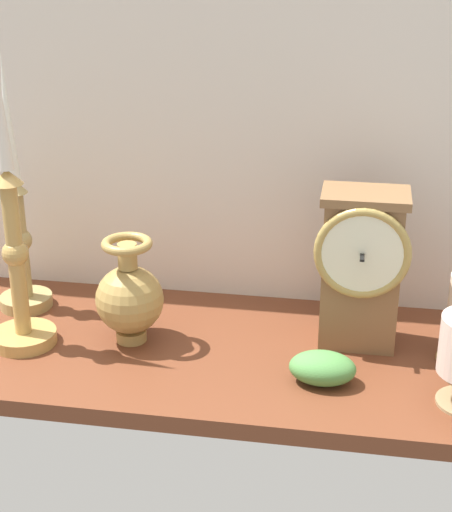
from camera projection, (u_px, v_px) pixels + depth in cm
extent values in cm
cube|color=brown|center=(203.00, 353.00, 115.47)|extent=(100.00, 36.00, 2.40)
cube|color=silver|center=(226.00, 90.00, 119.29)|extent=(120.00, 2.00, 65.00)
cube|color=brown|center=(361.00, 273.00, 112.33)|extent=(10.45, 7.48, 21.14)
cube|color=brown|center=(366.00, 196.00, 108.02)|extent=(11.70, 8.38, 1.20)
torus|color=#A98D49|center=(362.00, 254.00, 106.79)|extent=(12.81, 1.16, 12.81)
cylinder|color=#E9ECCD|center=(362.00, 254.00, 106.70)|extent=(10.71, 0.40, 10.71)
cube|color=black|center=(362.00, 255.00, 106.43)|extent=(0.63, 4.08, 0.30)
cylinder|color=tan|center=(24.00, 337.00, 115.49)|extent=(9.12, 9.12, 1.80)
cylinder|color=tan|center=(16.00, 261.00, 110.94)|extent=(2.28, 2.28, 21.81)
sphere|color=tan|center=(15.00, 253.00, 110.52)|extent=(3.65, 3.65, 3.65)
cone|color=tan|center=(7.00, 177.00, 106.35)|extent=(4.17, 4.17, 2.00)
cylinder|color=tan|center=(26.00, 301.00, 126.43)|extent=(8.03, 8.03, 1.80)
cylinder|color=tan|center=(21.00, 245.00, 122.86)|extent=(2.27, 2.27, 16.71)
sphere|color=tan|center=(20.00, 240.00, 122.54)|extent=(3.64, 3.64, 3.64)
cone|color=tan|center=(14.00, 186.00, 119.25)|extent=(3.76, 3.76, 2.00)
cone|color=silver|center=(7.00, 117.00, 115.31)|extent=(2.18, 2.18, 18.45)
cylinder|color=#A88748|center=(132.00, 334.00, 116.62)|extent=(4.32, 4.32, 1.60)
sphere|color=#A88748|center=(130.00, 299.00, 114.46)|extent=(9.61, 9.61, 9.61)
cylinder|color=#A88748|center=(128.00, 255.00, 111.91)|extent=(2.69, 2.69, 3.61)
torus|color=#A88748|center=(127.00, 243.00, 111.21)|extent=(7.03, 7.03, 1.27)
ellipsoid|color=#4C8942|center=(322.00, 368.00, 105.28)|extent=(8.69, 6.09, 4.23)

